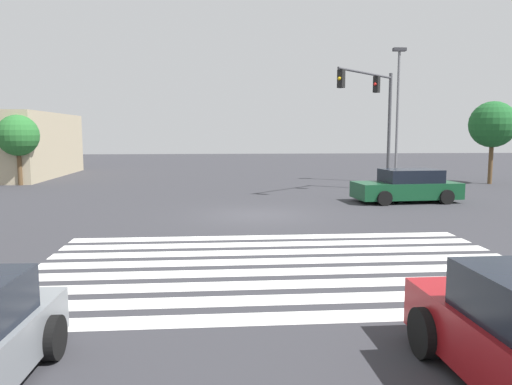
% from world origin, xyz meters
% --- Properties ---
extents(ground_plane, '(114.10, 114.10, 0.00)m').
position_xyz_m(ground_plane, '(0.00, 0.00, 0.00)').
color(ground_plane, '#333338').
extents(crosswalk_markings, '(11.63, 7.25, 0.01)m').
position_xyz_m(crosswalk_markings, '(0.00, -7.46, 0.00)').
color(crosswalk_markings, silver).
rests_on(crosswalk_markings, ground_plane).
extents(traffic_signal_mast, '(4.02, 4.02, 6.38)m').
position_xyz_m(traffic_signal_mast, '(6.88, 6.88, 4.55)').
color(traffic_signal_mast, '#47474C').
rests_on(traffic_signal_mast, ground_plane).
extents(car_3, '(4.83, 2.47, 1.50)m').
position_xyz_m(car_3, '(7.22, 3.14, 0.71)').
color(car_3, '#144728').
rests_on(car_3, ground_plane).
extents(street_light_pole_a, '(0.80, 0.36, 8.39)m').
position_xyz_m(street_light_pole_a, '(9.92, 11.90, 5.00)').
color(street_light_pole_a, slate).
rests_on(street_light_pole_a, ground_plane).
extents(tree_corner_a, '(2.47, 2.47, 4.24)m').
position_xyz_m(tree_corner_a, '(-13.32, 12.23, 2.99)').
color(tree_corner_a, brown).
rests_on(tree_corner_a, ground_plane).
extents(tree_corner_c, '(2.83, 2.83, 5.10)m').
position_xyz_m(tree_corner_c, '(15.52, 10.69, 3.66)').
color(tree_corner_c, brown).
rests_on(tree_corner_c, ground_plane).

